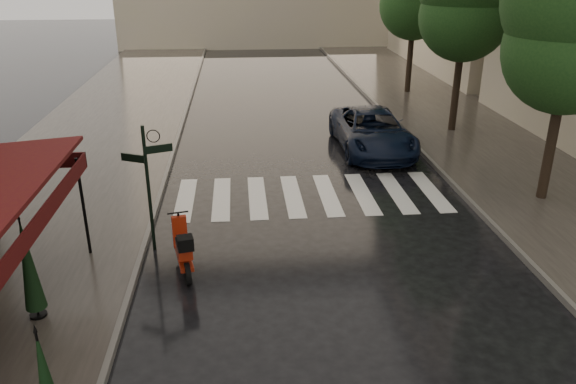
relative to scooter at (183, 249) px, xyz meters
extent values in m
plane|color=black|center=(0.39, -1.91, -0.55)|extent=(120.00, 120.00, 0.00)
cube|color=#38332D|center=(-4.11, 10.09, -0.49)|extent=(6.00, 60.00, 0.12)
cube|color=#38332D|center=(10.64, 10.09, -0.49)|extent=(5.50, 60.00, 0.12)
cube|color=#595651|center=(-1.06, 10.09, -0.47)|extent=(0.12, 60.00, 0.16)
cube|color=#595651|center=(7.84, 10.09, -0.47)|extent=(0.12, 60.00, 0.16)
cube|color=silver|center=(-0.31, 4.09, -0.54)|extent=(0.50, 3.20, 0.01)
cube|color=silver|center=(0.74, 4.09, -0.54)|extent=(0.50, 3.20, 0.01)
cube|color=silver|center=(1.79, 4.09, -0.54)|extent=(0.50, 3.20, 0.01)
cube|color=silver|center=(2.84, 4.09, -0.54)|extent=(0.50, 3.20, 0.01)
cube|color=silver|center=(3.89, 4.09, -0.54)|extent=(0.50, 3.20, 0.01)
cube|color=silver|center=(4.94, 4.09, -0.54)|extent=(0.50, 3.20, 0.01)
cube|color=silver|center=(5.99, 4.09, -0.54)|extent=(0.50, 3.20, 0.01)
cube|color=silver|center=(7.04, 4.09, -0.54)|extent=(0.50, 3.20, 0.01)
cube|color=#4B0A12|center=(-2.13, -2.41, 1.80)|extent=(0.04, 7.00, 0.35)
cylinder|color=black|center=(-2.26, 0.84, 0.75)|extent=(0.07, 0.07, 2.35)
cylinder|color=black|center=(-0.81, 1.09, 1.00)|extent=(0.08, 0.08, 3.10)
cube|color=black|center=(-0.51, 1.09, 2.00)|extent=(0.62, 0.26, 0.18)
cube|color=black|center=(-1.09, 1.09, 1.80)|extent=(0.56, 0.29, 0.18)
cylinder|color=black|center=(9.99, 3.09, 1.70)|extent=(0.28, 0.28, 4.26)
sphere|color=#153714|center=(9.99, 3.09, 3.75)|extent=(3.40, 3.40, 3.40)
cylinder|color=black|center=(9.89, 10.09, 1.81)|extent=(0.28, 0.28, 4.48)
sphere|color=#153714|center=(9.89, 10.09, 3.97)|extent=(3.40, 3.40, 3.40)
cylinder|color=black|center=(10.09, 17.09, 1.76)|extent=(0.28, 0.28, 4.37)
sphere|color=#153714|center=(10.09, 17.09, 3.86)|extent=(3.40, 3.40, 3.40)
cylinder|color=black|center=(0.12, -0.57, -0.30)|extent=(0.20, 0.51, 0.50)
cylinder|color=black|center=(-0.15, 0.69, -0.30)|extent=(0.20, 0.51, 0.50)
cube|color=maroon|center=(-0.02, 0.09, -0.21)|extent=(0.56, 1.37, 0.10)
cube|color=maroon|center=(0.03, -0.16, 0.09)|extent=(0.42, 0.62, 0.29)
cube|color=maroon|center=(-0.11, 0.54, 0.18)|extent=(0.35, 0.19, 0.77)
cylinder|color=black|center=(-0.14, 0.64, 0.61)|extent=(0.47, 0.13, 0.04)
cube|color=black|center=(0.11, -0.54, 0.44)|extent=(0.39, 0.37, 0.29)
imported|color=black|center=(6.13, 8.14, 0.19)|extent=(2.48, 5.28, 1.46)
cylinder|color=black|center=(-2.67, -1.66, -0.40)|extent=(0.32, 0.32, 0.05)
cylinder|color=black|center=(-2.67, -1.66, 0.64)|extent=(0.04, 0.04, 2.02)
cone|color=black|center=(-2.67, -1.66, 0.74)|extent=(0.40, 0.40, 1.92)
camera|label=1|loc=(1.33, -11.16, 5.97)|focal=35.00mm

